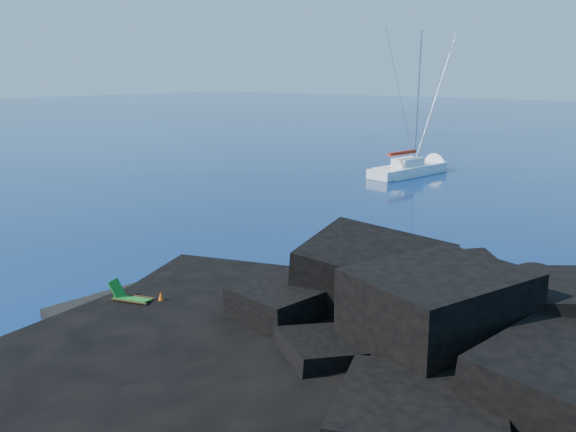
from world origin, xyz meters
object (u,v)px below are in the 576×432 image
at_px(sailboat, 410,174).
at_px(marker_cone, 161,299).
at_px(sunbather, 237,320).
at_px(deck_chair, 133,294).

distance_m(sailboat, marker_cone, 35.57).
distance_m(sunbather, marker_cone, 3.50).
bearing_deg(marker_cone, sunbather, 12.62).
height_order(sailboat, deck_chair, sailboat).
bearing_deg(sailboat, sunbather, -63.23).
relative_size(sailboat, deck_chair, 8.04).
bearing_deg(deck_chair, marker_cone, 19.39).
height_order(sailboat, marker_cone, sailboat).
bearing_deg(sailboat, marker_cone, -68.85).
bearing_deg(sunbather, marker_cone, -152.63).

